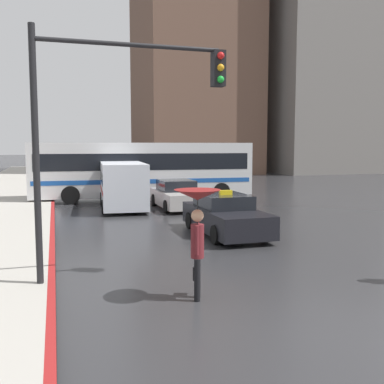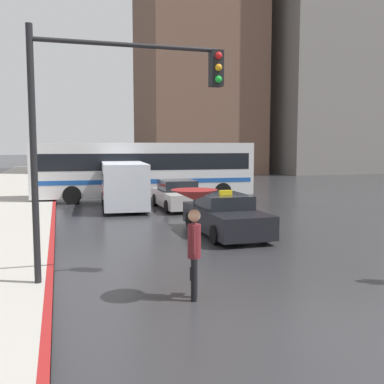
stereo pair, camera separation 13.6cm
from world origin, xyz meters
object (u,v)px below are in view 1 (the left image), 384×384
(pedestrian_with_umbrella, at_px, (197,214))
(traffic_light, at_px, (118,108))
(taxi, at_px, (225,216))
(ambulance_van, at_px, (122,183))
(sedan_red, at_px, (177,195))
(city_bus, at_px, (143,168))

(pedestrian_with_umbrella, relative_size, traffic_light, 0.40)
(taxi, relative_size, ambulance_van, 0.81)
(taxi, distance_m, sedan_red, 6.63)
(pedestrian_with_umbrella, height_order, traffic_light, traffic_light)
(taxi, bearing_deg, city_bus, -85.70)
(ambulance_van, distance_m, traffic_light, 12.49)
(sedan_red, relative_size, ambulance_van, 0.76)
(city_bus, distance_m, traffic_light, 15.83)
(ambulance_van, relative_size, traffic_light, 1.01)
(taxi, height_order, sedan_red, taxi)
(ambulance_van, distance_m, city_bus, 3.66)
(ambulance_van, distance_m, pedestrian_with_umbrella, 13.55)
(sedan_red, bearing_deg, pedestrian_with_umbrella, 76.61)
(ambulance_van, height_order, traffic_light, traffic_light)
(sedan_red, xyz_separation_m, ambulance_van, (-2.52, 0.87, 0.61))
(sedan_red, xyz_separation_m, pedestrian_with_umbrella, (-3.02, -12.66, 1.08))
(ambulance_van, height_order, city_bus, city_bus)
(sedan_red, bearing_deg, traffic_light, 68.85)
(ambulance_van, xyz_separation_m, city_bus, (1.63, 3.23, 0.54))
(taxi, bearing_deg, ambulance_van, -71.99)
(taxi, bearing_deg, pedestrian_with_umbrella, 64.04)
(city_bus, xyz_separation_m, pedestrian_with_umbrella, (-2.13, -16.77, -0.06))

